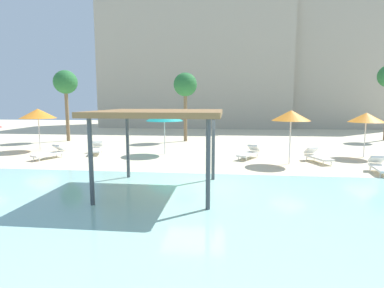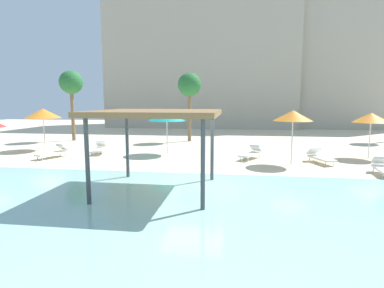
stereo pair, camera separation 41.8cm
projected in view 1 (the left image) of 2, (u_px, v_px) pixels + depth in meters
The scene contains 16 objects.
ground_plane at pixel (195, 183), 12.46m from camera, with size 80.00×80.00×0.00m, color beige.
lagoon_water at pixel (172, 240), 7.28m from camera, with size 44.00×13.50×0.04m, color #99D1C6.
shade_pavilion at pixel (160, 115), 10.90m from camera, with size 4.30×4.30×2.93m.
beach_umbrella_orange_0 at pixel (291, 116), 15.93m from camera, with size 1.97×1.97×2.80m.
beach_umbrella_teal_1 at pixel (164, 116), 18.94m from camera, with size 2.28×2.28×2.69m.
beach_umbrella_orange_2 at pixel (366, 117), 17.92m from camera, with size 2.00×2.00×2.61m.
beach_umbrella_orange_3 at pixel (38, 114), 20.37m from camera, with size 2.30×2.30×2.78m.
lounge_chair_0 at pixel (250, 153), 17.78m from camera, with size 1.45×1.95×0.74m.
lounge_chair_2 at pixel (380, 166), 14.07m from camera, with size 0.85×1.96×0.74m.
lounge_chair_3 at pixel (317, 156), 16.71m from camera, with size 1.18×1.99×0.74m.
lounge_chair_4 at pixel (51, 153), 17.79m from camera, with size 1.32×1.98×0.74m.
lounge_chair_5 at pixel (97, 149), 19.37m from camera, with size 1.10×1.99×0.74m.
palm_tree_0 at pixel (185, 86), 25.04m from camera, with size 1.90×1.90×5.55m.
palm_tree_1 at pixel (66, 84), 25.20m from camera, with size 1.90×1.90×5.76m.
hotel_block_0 at pixel (196, 69), 40.87m from camera, with size 23.37×9.53×15.12m, color #B2A893.
hotel_block_1 at pixel (314, 66), 39.97m from camera, with size 18.09×8.72×15.52m, color #B2A893.
Camera 1 is at (1.23, -12.07, 3.24)m, focal length 29.05 mm.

